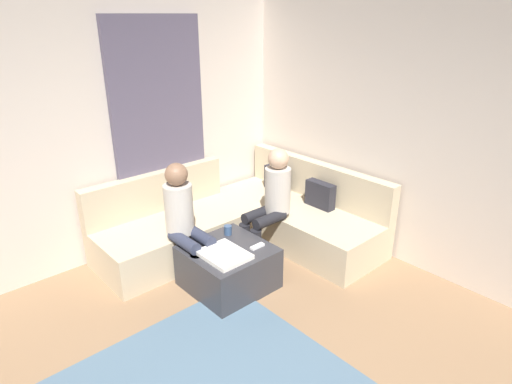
% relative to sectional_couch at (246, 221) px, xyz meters
% --- Properties ---
extents(wall_back, '(6.00, 0.12, 2.70)m').
position_rel_sectional_couch_xyz_m(wall_back, '(2.08, 1.06, 1.07)').
color(wall_back, beige).
rests_on(wall_back, ground_plane).
extents(wall_left, '(0.12, 6.00, 2.70)m').
position_rel_sectional_couch_xyz_m(wall_left, '(-0.86, -1.88, 1.07)').
color(wall_left, beige).
rests_on(wall_left, ground_plane).
extents(curtain_panel, '(0.06, 1.10, 2.50)m').
position_rel_sectional_couch_xyz_m(curtain_panel, '(-0.76, -0.58, 0.97)').
color(curtain_panel, '#595166').
rests_on(curtain_panel, ground_plane).
extents(sectional_couch, '(2.10, 2.55, 0.87)m').
position_rel_sectional_couch_xyz_m(sectional_couch, '(0.00, 0.00, 0.00)').
color(sectional_couch, '#C6B593').
rests_on(sectional_couch, ground_plane).
extents(ottoman, '(0.76, 0.76, 0.42)m').
position_rel_sectional_couch_xyz_m(ottoman, '(0.54, -0.70, -0.07)').
color(ottoman, '#333338').
rests_on(ottoman, ground_plane).
extents(folded_blanket, '(0.44, 0.36, 0.04)m').
position_rel_sectional_couch_xyz_m(folded_blanket, '(0.64, -0.82, 0.16)').
color(folded_blanket, white).
rests_on(folded_blanket, ottoman).
extents(coffee_mug, '(0.08, 0.08, 0.10)m').
position_rel_sectional_couch_xyz_m(coffee_mug, '(0.32, -0.52, 0.19)').
color(coffee_mug, '#334C72').
rests_on(coffee_mug, ottoman).
extents(game_remote, '(0.05, 0.15, 0.02)m').
position_rel_sectional_couch_xyz_m(game_remote, '(0.72, -0.48, 0.15)').
color(game_remote, white).
rests_on(game_remote, ottoman).
extents(person_on_couch_back, '(0.30, 0.60, 1.20)m').
position_rel_sectional_couch_xyz_m(person_on_couch_back, '(0.36, 0.06, 0.38)').
color(person_on_couch_back, black).
rests_on(person_on_couch_back, ground_plane).
extents(person_on_couch_side, '(0.60, 0.30, 1.20)m').
position_rel_sectional_couch_xyz_m(person_on_couch_side, '(0.15, -0.90, 0.38)').
color(person_on_couch_side, '#2D3347').
rests_on(person_on_couch_side, ground_plane).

